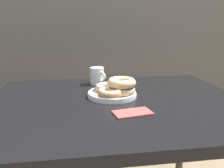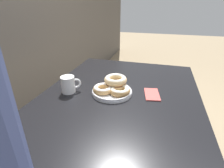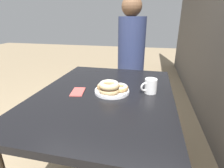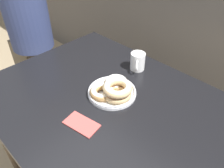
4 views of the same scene
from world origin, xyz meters
name	(u,v)px [view 4 (image 4 of 4)]	position (x,y,z in m)	size (l,w,h in m)	color
dining_table	(107,112)	(0.00, 0.16, 0.69)	(1.18, 0.88, 0.77)	black
donut_plate	(113,90)	(0.00, 0.20, 0.80)	(0.25, 0.25, 0.09)	white
coffee_mug	(138,61)	(-0.06, 0.45, 0.82)	(0.09, 0.11, 0.10)	white
person_figure	(31,41)	(-0.85, 0.24, 0.73)	(0.39, 0.28, 1.43)	brown
napkin	(81,124)	(0.03, -0.02, 0.77)	(0.16, 0.10, 0.01)	#BC4C47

